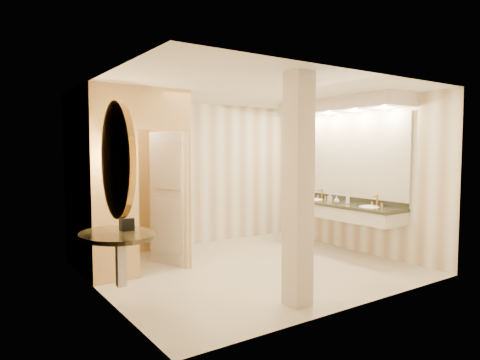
# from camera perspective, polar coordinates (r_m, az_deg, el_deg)

# --- Properties ---
(floor) EXTENTS (4.50, 4.50, 0.00)m
(floor) POSITION_cam_1_polar(r_m,az_deg,el_deg) (6.71, 1.42, -11.66)
(floor) COLOR beige
(floor) RESTS_ON ground
(ceiling) EXTENTS (4.50, 4.50, 0.00)m
(ceiling) POSITION_cam_1_polar(r_m,az_deg,el_deg) (6.52, 1.46, 11.84)
(ceiling) COLOR silver
(ceiling) RESTS_ON wall_back
(wall_back) EXTENTS (4.50, 0.02, 2.70)m
(wall_back) POSITION_cam_1_polar(r_m,az_deg,el_deg) (8.18, -6.79, 0.74)
(wall_back) COLOR white
(wall_back) RESTS_ON floor
(wall_front) EXTENTS (4.50, 0.02, 2.70)m
(wall_front) POSITION_cam_1_polar(r_m,az_deg,el_deg) (5.00, 14.98, -1.42)
(wall_front) COLOR white
(wall_front) RESTS_ON floor
(wall_left) EXTENTS (0.02, 4.00, 2.70)m
(wall_left) POSITION_cam_1_polar(r_m,az_deg,el_deg) (5.48, -18.03, -1.02)
(wall_left) COLOR white
(wall_left) RESTS_ON floor
(wall_right) EXTENTS (0.02, 4.00, 2.70)m
(wall_right) POSITION_cam_1_polar(r_m,az_deg,el_deg) (8.00, 14.62, 0.57)
(wall_right) COLOR white
(wall_right) RESTS_ON floor
(toilet_closet) EXTENTS (1.50, 1.55, 2.70)m
(toilet_closet) POSITION_cam_1_polar(r_m,az_deg,el_deg) (6.77, -11.16, 0.32)
(toilet_closet) COLOR #EDC77C
(toilet_closet) RESTS_ON floor
(wall_sconce) EXTENTS (0.14, 0.14, 0.42)m
(wall_sconce) POSITION_cam_1_polar(r_m,az_deg,el_deg) (5.96, -16.27, 3.08)
(wall_sconce) COLOR #C48D3F
(wall_sconce) RESTS_ON toilet_closet
(vanity) EXTENTS (0.75, 2.57, 2.09)m
(vanity) POSITION_cam_1_polar(r_m,az_deg,el_deg) (7.78, 13.39, 2.55)
(vanity) COLOR beige
(vanity) RESTS_ON floor
(console_shelf) EXTENTS (1.03, 1.03, 1.96)m
(console_shelf) POSITION_cam_1_polar(r_m,az_deg,el_deg) (5.02, -16.02, -1.47)
(console_shelf) COLOR black
(console_shelf) RESTS_ON floor
(pillar) EXTENTS (0.27, 0.27, 2.70)m
(pillar) POSITION_cam_1_polar(r_m,az_deg,el_deg) (4.98, 7.77, -1.34)
(pillar) COLOR beige
(pillar) RESTS_ON floor
(tissue_box) EXTENTS (0.16, 0.16, 0.15)m
(tissue_box) POSITION_cam_1_polar(r_m,az_deg,el_deg) (5.20, -14.87, -5.69)
(tissue_box) COLOR black
(tissue_box) RESTS_ON console_shelf
(toilet) EXTENTS (0.58, 0.79, 0.72)m
(toilet) POSITION_cam_1_polar(r_m,az_deg,el_deg) (7.02, -18.39, -8.13)
(toilet) COLOR white
(toilet) RESTS_ON floor
(soap_bottle_a) EXTENTS (0.08, 0.08, 0.15)m
(soap_bottle_a) POSITION_cam_1_polar(r_m,az_deg,el_deg) (8.00, 11.87, -2.27)
(soap_bottle_a) COLOR beige
(soap_bottle_a) RESTS_ON vanity
(soap_bottle_b) EXTENTS (0.11, 0.11, 0.12)m
(soap_bottle_b) POSITION_cam_1_polar(r_m,az_deg,el_deg) (7.71, 12.76, -2.61)
(soap_bottle_b) COLOR silver
(soap_bottle_b) RESTS_ON vanity
(soap_bottle_c) EXTENTS (0.07, 0.08, 0.18)m
(soap_bottle_c) POSITION_cam_1_polar(r_m,az_deg,el_deg) (7.67, 14.16, -2.45)
(soap_bottle_c) COLOR #C6B28C
(soap_bottle_c) RESTS_ON vanity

